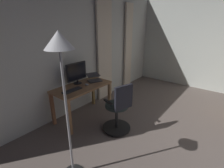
% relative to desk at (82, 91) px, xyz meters
% --- Properties ---
extents(back_room_partition, '(5.90, 0.10, 2.81)m').
position_rel_desk_xyz_m(back_room_partition, '(-0.61, -0.46, 0.76)').
color(back_room_partition, silver).
rests_on(back_room_partition, ground).
extents(curtain_left_panel, '(0.35, 0.06, 2.56)m').
position_rel_desk_xyz_m(curtain_left_panel, '(-2.29, -0.35, 0.64)').
color(curtain_left_panel, beige).
rests_on(curtain_left_panel, ground).
extents(curtain_right_panel, '(0.54, 0.06, 2.56)m').
position_rel_desk_xyz_m(curtain_right_panel, '(-1.15, -0.35, 0.64)').
color(curtain_right_panel, beige).
rests_on(curtain_right_panel, ground).
extents(desk, '(1.25, 0.62, 0.75)m').
position_rel_desk_xyz_m(desk, '(0.00, 0.00, 0.00)').
color(desk, '#8A603F').
rests_on(desk, ground).
extents(office_chair, '(0.56, 0.56, 1.00)m').
position_rel_desk_xyz_m(office_chair, '(-0.07, 0.92, -0.17)').
color(office_chair, black).
rests_on(office_chair, ground).
extents(computer_monitor, '(0.51, 0.18, 0.47)m').
position_rel_desk_xyz_m(computer_monitor, '(-0.04, -0.19, 0.37)').
color(computer_monitor, black).
rests_on(computer_monitor, desk).
extents(computer_keyboard, '(0.41, 0.12, 0.02)m').
position_rel_desk_xyz_m(computer_keyboard, '(0.31, 0.06, 0.13)').
color(computer_keyboard, '#232328').
rests_on(computer_keyboard, desk).
extents(laptop, '(0.40, 0.41, 0.15)m').
position_rel_desk_xyz_m(laptop, '(-0.40, -0.03, 0.17)').
color(laptop, '#333338').
rests_on(laptop, desk).
extents(computer_mouse, '(0.06, 0.10, 0.04)m').
position_rel_desk_xyz_m(computer_mouse, '(-0.08, 0.06, 0.13)').
color(computer_mouse, silver).
rests_on(computer_mouse, desk).
extents(floor_lamp, '(0.32, 0.32, 1.94)m').
position_rel_desk_xyz_m(floor_lamp, '(1.12, 1.00, 0.99)').
color(floor_lamp, black).
rests_on(floor_lamp, ground).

